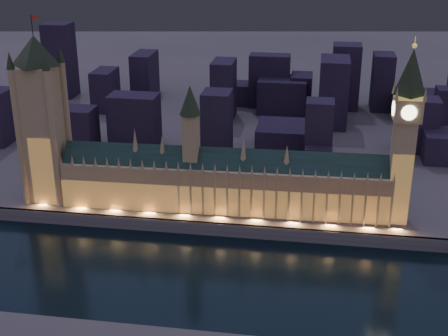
# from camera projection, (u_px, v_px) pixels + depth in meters

# --- Properties ---
(ground_plane) EXTENTS (2000.00, 2000.00, 0.00)m
(ground_plane) POSITION_uv_depth(u_px,v_px,m) (199.00, 270.00, 336.11)
(ground_plane) COLOR black
(ground_plane) RESTS_ON ground
(north_bank) EXTENTS (2000.00, 960.00, 8.00)m
(north_bank) POSITION_uv_depth(u_px,v_px,m) (275.00, 61.00, 811.59)
(north_bank) COLOR #3C3F3D
(north_bank) RESTS_ON ground
(embankment_wall) EXTENTS (2000.00, 2.50, 8.00)m
(embankment_wall) POSITION_uv_depth(u_px,v_px,m) (212.00, 229.00, 372.23)
(embankment_wall) COLOR #54404E
(embankment_wall) RESTS_ON ground
(palace_of_westminster) EXTENTS (202.00, 24.81, 78.00)m
(palace_of_westminster) POSITION_uv_depth(u_px,v_px,m) (222.00, 181.00, 382.54)
(palace_of_westminster) COLOR olive
(palace_of_westminster) RESTS_ON north_bank
(victoria_tower) EXTENTS (31.68, 31.68, 116.45)m
(victoria_tower) POSITION_uv_depth(u_px,v_px,m) (42.00, 112.00, 384.15)
(victoria_tower) COLOR olive
(victoria_tower) RESTS_ON north_bank
(elizabeth_tower) EXTENTS (18.00, 18.00, 109.64)m
(elizabeth_tower) POSITION_uv_depth(u_px,v_px,m) (406.00, 123.00, 351.80)
(elizabeth_tower) COLOR olive
(elizabeth_tower) RESTS_ON north_bank
(city_backdrop) EXTENTS (486.89, 215.63, 73.34)m
(city_backdrop) POSITION_uv_depth(u_px,v_px,m) (287.00, 97.00, 546.75)
(city_backdrop) COLOR black
(city_backdrop) RESTS_ON north_bank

